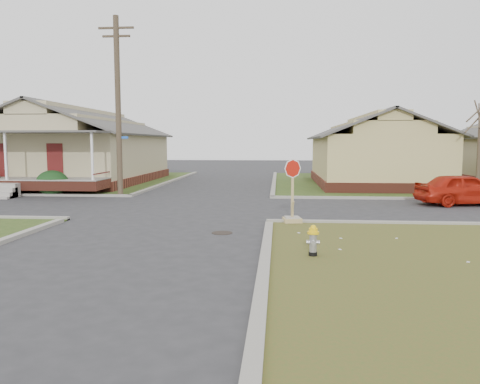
# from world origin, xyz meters

# --- Properties ---
(ground) EXTENTS (120.00, 120.00, 0.00)m
(ground) POSITION_xyz_m (0.00, 0.00, 0.00)
(ground) COLOR #2C2C2F
(ground) RESTS_ON ground
(verge_far_left) EXTENTS (19.00, 19.00, 0.05)m
(verge_far_left) POSITION_xyz_m (-13.00, 18.00, 0.03)
(verge_far_left) COLOR #2C4317
(verge_far_left) RESTS_ON ground
(curbs) EXTENTS (80.00, 40.00, 0.12)m
(curbs) POSITION_xyz_m (0.00, 5.00, 0.00)
(curbs) COLOR gray
(curbs) RESTS_ON ground
(manhole) EXTENTS (0.64, 0.64, 0.01)m
(manhole) POSITION_xyz_m (2.20, -0.50, 0.01)
(manhole) COLOR black
(manhole) RESTS_ON ground
(corner_house) EXTENTS (10.10, 15.50, 5.30)m
(corner_house) POSITION_xyz_m (-10.00, 16.68, 2.28)
(corner_house) COLOR brown
(corner_house) RESTS_ON ground
(side_house_yellow) EXTENTS (7.60, 11.60, 4.70)m
(side_house_yellow) POSITION_xyz_m (10.00, 16.50, 2.19)
(side_house_yellow) COLOR brown
(side_house_yellow) RESTS_ON ground
(utility_pole) EXTENTS (1.80, 0.28, 9.00)m
(utility_pole) POSITION_xyz_m (-4.20, 8.90, 4.66)
(utility_pole) COLOR #413325
(utility_pole) RESTS_ON ground
(tree_mid_right) EXTENTS (0.22, 0.22, 4.20)m
(tree_mid_right) POSITION_xyz_m (14.00, 10.20, 2.15)
(tree_mid_right) COLOR #413325
(tree_mid_right) RESTS_ON verge_far_right
(fire_hydrant) EXTENTS (0.28, 0.28, 0.74)m
(fire_hydrant) POSITION_xyz_m (4.73, -3.36, 0.46)
(fire_hydrant) COLOR black
(fire_hydrant) RESTS_ON ground
(stop_sign) EXTENTS (0.61, 0.59, 2.15)m
(stop_sign) POSITION_xyz_m (4.37, 1.37, 0.51)
(stop_sign) COLOR tan
(stop_sign) RESTS_ON ground
(red_sedan) EXTENTS (4.32, 2.30, 1.40)m
(red_sedan) POSITION_xyz_m (12.03, 6.78, 0.70)
(red_sedan) COLOR red
(red_sedan) RESTS_ON ground
(hedge_right) EXTENTS (1.57, 1.29, 1.20)m
(hedge_right) POSITION_xyz_m (-7.87, 9.01, 0.65)
(hedge_right) COLOR black
(hedge_right) RESTS_ON verge_far_left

